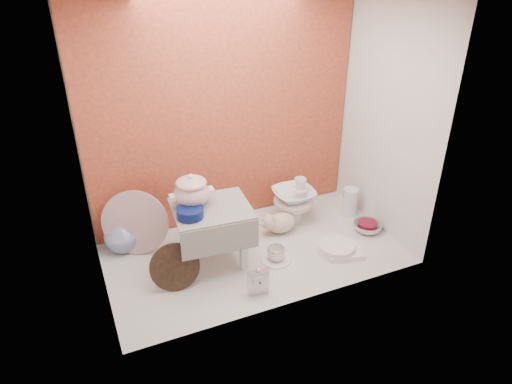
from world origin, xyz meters
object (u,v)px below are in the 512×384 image
mantel_clock (258,281)px  plush_pig (281,222)px  crystal_bowl (367,227)px  gold_rim_teacup (276,253)px  dinner_plate_stack (337,248)px  porcelain_tower (294,200)px  soup_tureen (192,190)px  floral_platter (135,223)px  blue_white_vase (122,233)px  step_stool (213,235)px

mantel_clock → plush_pig: size_ratio=0.66×
plush_pig → crystal_bowl: (0.54, -0.22, -0.05)m
gold_rim_teacup → crystal_bowl: bearing=4.5°
dinner_plate_stack → mantel_clock: bearing=-165.8°
plush_pig → porcelain_tower: size_ratio=0.79×
plush_pig → soup_tureen: bearing=-153.9°
floral_platter → plush_pig: (0.92, -0.18, -0.13)m
mantel_clock → blue_white_vase: bearing=134.6°
dinner_plate_stack → porcelain_tower: 0.48m
mantel_clock → floral_platter: bearing=132.5°
mantel_clock → gold_rim_teacup: mantel_clock is taller
crystal_bowl → blue_white_vase: bearing=163.8°
blue_white_vase → crystal_bowl: blue_white_vase is taller
dinner_plate_stack → blue_white_vase: bearing=154.8°
blue_white_vase → plush_pig: blue_white_vase is taller
soup_tureen → porcelain_tower: soup_tureen is taller
blue_white_vase → mantel_clock: bearing=-49.7°
mantel_clock → plush_pig: mantel_clock is taller
step_stool → soup_tureen: (-0.09, 0.06, 0.30)m
step_stool → crystal_bowl: (1.05, -0.09, -0.16)m
crystal_bowl → step_stool: bearing=175.1°
dinner_plate_stack → gold_rim_teacup: bearing=169.6°
crystal_bowl → floral_platter: bearing=164.8°
plush_pig → porcelain_tower: (0.14, 0.11, 0.08)m
soup_tureen → mantel_clock: bearing=-62.4°
crystal_bowl → soup_tureen: bearing=172.6°
step_stool → blue_white_vase: (-0.48, 0.36, -0.08)m
step_stool → gold_rim_teacup: bearing=-18.1°
floral_platter → crystal_bowl: 1.51m
plush_pig → gold_rim_teacup: bearing=-101.9°
soup_tureen → gold_rim_teacup: bearing=-24.9°
soup_tureen → dinner_plate_stack: 0.98m
crystal_bowl → porcelain_tower: (-0.39, 0.33, 0.13)m
porcelain_tower → soup_tureen: bearing=-166.8°
step_stool → blue_white_vase: bearing=148.1°
step_stool → porcelain_tower: step_stool is taller
soup_tureen → mantel_clock: 0.63m
soup_tureen → gold_rim_teacup: 0.65m
step_stool → plush_pig: size_ratio=1.74×
floral_platter → gold_rim_teacup: floral_platter is taller
dinner_plate_stack → crystal_bowl: (0.32, 0.13, 0.00)m
blue_white_vase → plush_pig: size_ratio=0.91×
floral_platter → dinner_plate_stack: 1.26m
floral_platter → plush_pig: bearing=-11.0°
gold_rim_teacup → porcelain_tower: size_ratio=0.35×
porcelain_tower → plush_pig: bearing=-143.0°
soup_tureen → floral_platter: 0.48m
step_stool → porcelain_tower: bearing=24.1°
blue_white_vase → gold_rim_teacup: (0.83, -0.50, -0.06)m
dinner_plate_stack → step_stool: bearing=163.6°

